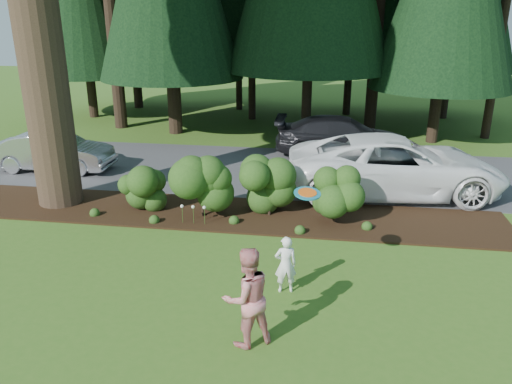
% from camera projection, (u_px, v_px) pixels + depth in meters
% --- Properties ---
extents(ground, '(80.00, 80.00, 0.00)m').
position_uv_depth(ground, '(178.00, 269.00, 10.93)').
color(ground, '#38601B').
rests_on(ground, ground).
extents(mulch_bed, '(16.00, 2.50, 0.05)m').
position_uv_depth(mulch_bed, '(212.00, 213.00, 13.95)').
color(mulch_bed, black).
rests_on(mulch_bed, ground).
extents(driveway, '(22.00, 6.00, 0.03)m').
position_uv_depth(driveway, '(240.00, 169.00, 17.90)').
color(driveway, '#38383A').
rests_on(driveway, ground).
extents(shrub_row, '(6.53, 1.60, 1.61)m').
position_uv_depth(shrub_row, '(238.00, 189.00, 13.47)').
color(shrub_row, '#234716').
rests_on(shrub_row, ground).
extents(lily_cluster, '(0.69, 0.09, 0.57)m').
position_uv_depth(lily_cluster, '(193.00, 208.00, 13.04)').
color(lily_cluster, '#234716').
rests_on(lily_cluster, ground).
extents(car_silver_wagon, '(4.16, 1.56, 1.36)m').
position_uv_depth(car_silver_wagon, '(54.00, 151.00, 17.51)').
color(car_silver_wagon, '#AAA9AE').
rests_on(car_silver_wagon, driveway).
extents(car_white_suv, '(6.76, 3.71, 1.79)m').
position_uv_depth(car_white_suv, '(395.00, 166.00, 15.13)').
color(car_white_suv, white).
rests_on(car_white_suv, driveway).
extents(car_dark_suv, '(5.23, 2.22, 1.51)m').
position_uv_depth(car_dark_suv, '(343.00, 137.00, 19.26)').
color(car_dark_suv, black).
rests_on(car_dark_suv, driveway).
extents(child, '(0.49, 0.38, 1.20)m').
position_uv_depth(child, '(286.00, 264.00, 9.88)').
color(child, white).
rests_on(child, ground).
extents(adult, '(1.09, 1.04, 1.77)m').
position_uv_depth(adult, '(247.00, 297.00, 8.21)').
color(adult, red).
rests_on(adult, ground).
extents(frisbee, '(0.51, 0.51, 0.14)m').
position_uv_depth(frisbee, '(307.00, 193.00, 9.36)').
color(frisbee, '#186E86').
rests_on(frisbee, ground).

